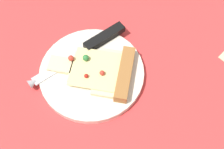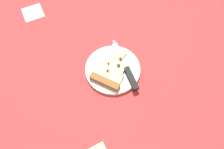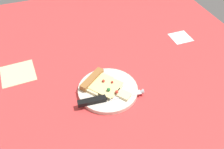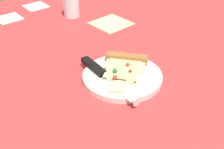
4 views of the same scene
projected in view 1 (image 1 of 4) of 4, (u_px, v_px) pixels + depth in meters
ground_plane at (132, 87)px, 58.12cm from camera, size 150.79×150.79×3.00cm
plate at (92, 73)px, 57.17cm from camera, size 22.01×22.01×1.56cm
pizza_slice at (104, 71)px, 55.57cm from camera, size 16.90×18.49×2.61cm
knife at (87, 48)px, 58.54cm from camera, size 24.09×3.88×2.45cm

